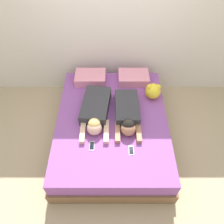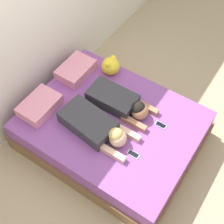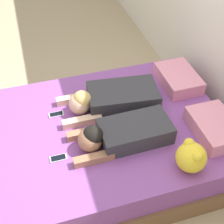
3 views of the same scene
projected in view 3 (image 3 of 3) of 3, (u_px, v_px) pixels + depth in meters
ground_plane at (112, 157)px, 3.18m from camera, size 12.00×12.00×0.00m
bed at (112, 141)px, 3.02m from camera, size 1.68×2.12×0.48m
pillow_head_left at (178, 78)px, 3.23m from camera, size 0.51×0.35×0.14m
pillow_head_right at (214, 127)px, 2.72m from camera, size 0.51×0.35×0.14m
person_left at (111, 98)px, 2.97m from camera, size 0.46×0.97×0.24m
person_right at (121, 134)px, 2.64m from camera, size 0.36×0.88×0.24m
cell_phone_left at (56, 114)px, 2.93m from camera, size 0.06×0.14×0.01m
cell_phone_right at (58, 158)px, 2.56m from camera, size 0.06×0.14×0.01m
plush_toy at (191, 157)px, 2.41m from camera, size 0.24×0.24×0.25m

